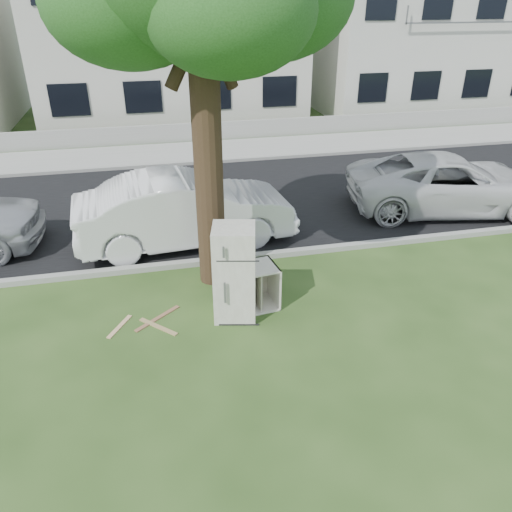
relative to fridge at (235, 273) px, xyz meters
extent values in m
plane|color=#284318|center=(0.20, -0.41, -0.88)|extent=(120.00, 120.00, 0.00)
cube|color=black|center=(0.20, 5.59, -0.88)|extent=(120.00, 7.00, 0.01)
cube|color=gray|center=(0.20, 2.04, -0.88)|extent=(120.00, 0.18, 0.12)
cube|color=gray|center=(0.20, 9.14, -0.88)|extent=(120.00, 0.18, 0.12)
cube|color=gray|center=(0.20, 10.59, -0.88)|extent=(120.00, 2.80, 0.01)
cube|color=gray|center=(0.20, 12.19, -0.53)|extent=(120.00, 0.15, 0.70)
cylinder|color=black|center=(-0.20, 1.39, 1.72)|extent=(0.54, 0.54, 5.20)
cube|color=beige|center=(0.20, 17.09, 2.72)|extent=(11.00, 8.00, 7.20)
cube|color=beige|center=(12.20, 17.09, 2.42)|extent=(10.00, 8.00, 6.60)
cube|color=#B5AEA4|center=(0.00, 0.00, 0.00)|extent=(0.86, 0.82, 1.76)
cube|color=white|center=(0.27, 0.20, -0.46)|extent=(1.15, 0.80, 0.84)
cube|color=#885D42|center=(-1.40, 0.19, -0.87)|extent=(0.84, 0.69, 0.02)
cube|color=#A28654|center=(-1.40, -0.08, -0.87)|extent=(0.65, 0.67, 0.02)
cube|color=tan|center=(-2.07, 0.08, -0.87)|extent=(0.43, 0.65, 0.02)
imported|color=silver|center=(-0.54, 3.22, -0.06)|extent=(5.09, 2.14, 1.64)
imported|color=silver|center=(6.49, 3.69, -0.14)|extent=(5.68, 3.38, 1.48)
camera|label=1|loc=(-1.30, -7.45, 4.36)|focal=35.00mm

